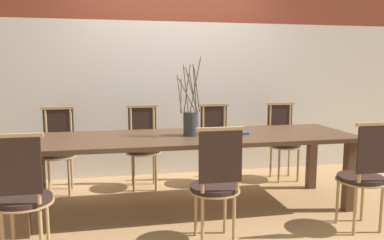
% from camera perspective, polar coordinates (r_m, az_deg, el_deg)
% --- Properties ---
extents(ground_plane, '(16.00, 16.00, 0.00)m').
position_cam_1_polar(ground_plane, '(3.79, -0.00, -13.27)').
color(ground_plane, '#A87F51').
extents(wall_rear, '(12.00, 0.06, 3.20)m').
position_cam_1_polar(wall_rear, '(4.83, -3.09, 10.61)').
color(wall_rear, silver).
rests_on(wall_rear, ground_plane).
extents(dining_table, '(3.14, 0.92, 0.73)m').
position_cam_1_polar(dining_table, '(3.61, -0.00, -3.60)').
color(dining_table, '#4C3321').
rests_on(dining_table, ground_plane).
extents(chair_near_leftend, '(0.40, 0.40, 0.94)m').
position_cam_1_polar(chair_near_leftend, '(2.90, -24.48, -10.11)').
color(chair_near_leftend, black).
rests_on(chair_near_leftend, ground_plane).
extents(chair_near_left, '(0.40, 0.40, 0.94)m').
position_cam_1_polar(chair_near_left, '(2.91, 3.70, -9.31)').
color(chair_near_left, black).
rests_on(chair_near_left, ground_plane).
extents(chair_near_center, '(0.40, 0.40, 0.94)m').
position_cam_1_polar(chair_near_center, '(3.46, 24.83, -7.25)').
color(chair_near_center, black).
rests_on(chair_near_center, ground_plane).
extents(chair_far_leftend, '(0.40, 0.40, 0.94)m').
position_cam_1_polar(chair_far_leftend, '(4.38, -19.74, -3.93)').
color(chair_far_leftend, black).
rests_on(chair_far_leftend, ground_plane).
extents(chair_far_left, '(0.40, 0.40, 0.94)m').
position_cam_1_polar(chair_far_left, '(4.34, -7.44, -3.64)').
color(chair_far_left, black).
rests_on(chair_far_left, ground_plane).
extents(chair_far_center, '(0.40, 0.40, 0.94)m').
position_cam_1_polar(chair_far_center, '(4.48, 3.67, -3.23)').
color(chair_far_center, black).
rests_on(chair_far_center, ground_plane).
extents(chair_far_right, '(0.40, 0.40, 0.94)m').
position_cam_1_polar(chair_far_right, '(4.78, 13.72, -2.76)').
color(chair_far_right, black).
rests_on(chair_far_right, ground_plane).
extents(vase_centerpiece, '(0.22, 0.24, 0.75)m').
position_cam_1_polar(vase_centerpiece, '(3.57, -0.18, -0.30)').
color(vase_centerpiece, '#33383D').
rests_on(vase_centerpiece, dining_table).
extents(book_stack, '(0.23, 0.19, 0.02)m').
position_cam_1_polar(book_stack, '(3.71, 6.56, -1.92)').
color(book_stack, '#234C8C').
rests_on(book_stack, dining_table).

